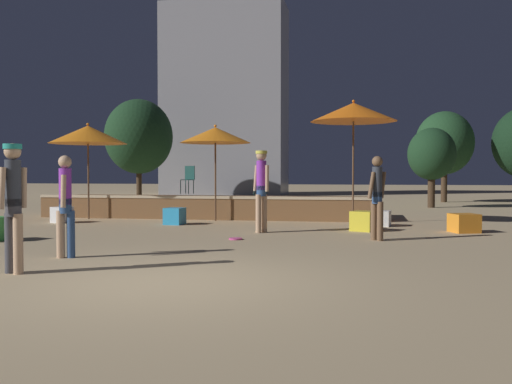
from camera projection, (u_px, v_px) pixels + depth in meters
The scene contains 21 objects.
ground_plane at pixel (156, 283), 7.13m from camera, with size 120.00×120.00×0.00m, color tan.
wooden_deck at pixel (211, 207), 17.86m from camera, with size 10.14×2.56×0.70m.
patio_umbrella_0 at pixel (215, 135), 16.19m from camera, with size 2.02×2.02×2.75m.
patio_umbrella_1 at pixel (353, 112), 15.36m from camera, with size 2.32×2.32×3.34m.
patio_umbrella_2 at pixel (88, 135), 16.85m from camera, with size 2.28×2.28×2.85m.
cube_seat_0 at pixel (175, 216), 15.13m from camera, with size 0.52×0.52×0.44m.
cube_seat_1 at pixel (380, 218), 14.68m from camera, with size 0.57×0.57×0.40m.
cube_seat_2 at pixel (363, 221), 13.44m from camera, with size 0.66×0.66×0.47m.
cube_seat_3 at pixel (62, 215), 15.67m from camera, with size 0.57×0.57×0.44m.
cube_seat_5 at pixel (464, 223), 13.11m from camera, with size 0.72×0.72×0.43m.
person_0 at pixel (377, 195), 11.54m from camera, with size 0.41×0.42×1.71m.
person_1 at pixel (261, 185), 13.05m from camera, with size 0.44×0.35×1.89m.
person_2 at pixel (13, 200), 7.74m from camera, with size 0.29×0.46×1.78m.
person_3 at pixel (65, 203), 9.17m from camera, with size 0.28×0.47×1.65m.
bistro_chair_0 at pixel (189, 177), 18.44m from camera, with size 0.42×0.42×0.90m.
bistro_chair_1 at pixel (261, 177), 16.82m from camera, with size 0.46×0.47×0.90m.
frisbee_disc at pixel (236, 239), 11.71m from camera, with size 0.27×0.27×0.03m.
background_tree_1 at pixel (432, 154), 22.41m from camera, with size 1.87×1.87×3.15m.
background_tree_2 at pixel (139, 137), 29.86m from camera, with size 3.55×3.55×5.23m.
background_tree_3 at pixel (445, 143), 26.57m from camera, with size 2.67×2.67×4.24m.
distant_building at pixel (225, 101), 35.35m from camera, with size 7.48×3.58×11.69m.
Camera 1 is at (2.55, -6.73, 1.38)m, focal length 40.00 mm.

